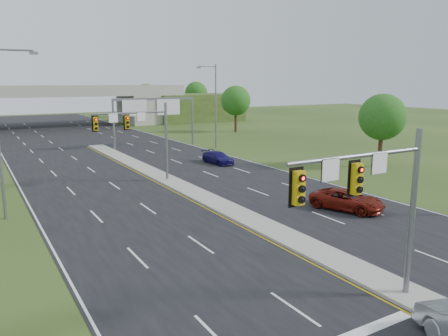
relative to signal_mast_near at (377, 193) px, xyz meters
name	(u,v)px	position (x,y,z in m)	size (l,w,h in m)	color
ground	(405,296)	(2.26, 0.07, -4.73)	(240.00, 240.00, 0.00)	#2C4117
road	(131,163)	(2.26, 35.07, -4.72)	(24.00, 160.00, 0.02)	black
median	(177,184)	(2.26, 23.07, -4.63)	(2.00, 54.00, 0.16)	gray
lane_markings	(146,173)	(1.66, 28.99, -4.70)	(23.72, 160.00, 0.01)	gold
signal_mast_near	(377,193)	(0.00, 0.00, 0.00)	(6.62, 0.60, 7.00)	slate
signal_mast_far	(142,130)	(0.00, 25.00, 0.00)	(6.62, 0.60, 7.00)	slate
sign_gantry	(154,109)	(8.95, 44.99, 0.51)	(11.58, 0.44, 6.67)	slate
overpass	(55,109)	(2.26, 80.07, -1.17)	(80.00, 14.00, 8.10)	gray
lightpole_l_mid	(0,125)	(-11.03, 20.07, 1.38)	(2.85, 0.25, 11.00)	slate
lightpole_r_far	(214,102)	(15.56, 40.07, 1.38)	(2.85, 0.25, 11.00)	slate
tree_r_near	(382,117)	(24.26, 20.07, 0.45)	(4.80, 4.80, 7.60)	#382316
tree_r_mid	(236,101)	(28.26, 55.07, 0.78)	(5.20, 5.20, 8.12)	#382316
tree_back_c	(146,95)	(26.26, 94.07, 0.78)	(5.60, 5.60, 8.32)	#382316
tree_back_d	(196,93)	(40.26, 94.07, 1.11)	(6.00, 6.00, 8.85)	#382316
car_far_a	(347,200)	(9.42, 10.28, -4.00)	(2.34, 5.08, 1.41)	#631209
car_far_b	(218,158)	(10.38, 30.09, -4.06)	(1.80, 4.44, 1.29)	#120C4C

